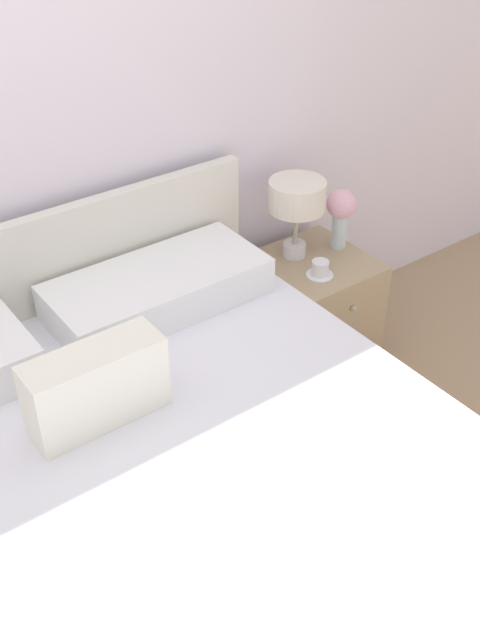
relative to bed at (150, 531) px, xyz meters
The scene contains 6 objects.
ground_plane 0.96m from the bed, 90.00° to the left, with size 12.00×12.00×0.00m, color tan.
bed is the anchor object (origin of this frame).
nightstand 1.39m from the bed, 28.15° to the left, with size 0.43×0.48×0.51m.
table_lamp 1.46m from the bed, 32.41° to the left, with size 0.24×0.24×0.34m.
flower_vase 1.58m from the bed, 26.62° to the left, with size 0.13×0.13×0.27m.
teacup 1.30m from the bed, 25.84° to the left, with size 0.11×0.11×0.07m.
Camera 1 is at (-0.64, -2.24, 2.15)m, focal length 42.00 mm.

